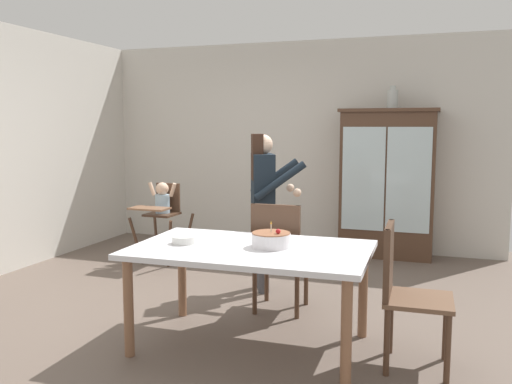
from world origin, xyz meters
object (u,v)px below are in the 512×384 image
at_px(high_chair_with_toddler, 162,207).
at_px(adult_person, 264,192).
at_px(serving_bowl, 184,240).
at_px(dining_chair_far_side, 278,250).
at_px(ceramic_vase, 393,99).
at_px(birthday_cake, 271,240).
at_px(china_cabinet, 387,183).
at_px(dining_table, 251,258).
at_px(dining_chair_right_end, 403,285).

distance_m(high_chair_with_toddler, adult_person, 1.65).
xyz_separation_m(high_chair_with_toddler, serving_bowl, (1.31, -2.04, 0.11)).
bearing_deg(high_chair_with_toddler, adult_person, -22.99).
bearing_deg(serving_bowl, dining_chair_far_side, 57.83).
relative_size(ceramic_vase, high_chair_with_toddler, 0.28).
bearing_deg(birthday_cake, dining_chair_far_side, 102.36).
relative_size(china_cabinet, high_chair_with_toddler, 1.91).
xyz_separation_m(china_cabinet, dining_table, (-0.65, -3.13, -0.25)).
bearing_deg(adult_person, birthday_cake, 175.97).
bearing_deg(dining_table, dining_chair_right_end, 1.11).
bearing_deg(dining_table, birthday_cake, 17.51).
distance_m(serving_bowl, dining_chair_far_side, 0.95).
bearing_deg(serving_bowl, high_chair_with_toddler, 122.68).
relative_size(serving_bowl, dining_chair_far_side, 0.19).
relative_size(serving_bowl, dining_chair_right_end, 0.19).
xyz_separation_m(china_cabinet, ceramic_vase, (0.03, 0.00, 1.02)).
distance_m(adult_person, dining_table, 1.40).
distance_m(high_chair_with_toddler, dining_chair_far_side, 2.20).
relative_size(high_chair_with_toddler, adult_person, 0.62).
height_order(ceramic_vase, dining_chair_far_side, ceramic_vase).
bearing_deg(dining_table, serving_bowl, -174.50).
height_order(china_cabinet, dining_chair_far_side, china_cabinet).
bearing_deg(adult_person, dining_table, 169.86).
height_order(adult_person, dining_table, adult_person).
bearing_deg(dining_table, ceramic_vase, 77.63).
height_order(china_cabinet, dining_table, china_cabinet).
distance_m(ceramic_vase, birthday_cake, 3.34).
distance_m(high_chair_with_toddler, dining_chair_right_end, 3.49).
distance_m(dining_table, dining_chair_right_end, 1.07).
distance_m(dining_table, dining_chair_far_side, 0.74).
distance_m(adult_person, serving_bowl, 1.39).
xyz_separation_m(dining_table, serving_bowl, (-0.51, -0.05, 0.11)).
xyz_separation_m(serving_bowl, dining_chair_far_side, (0.49, 0.78, -0.21)).
distance_m(adult_person, birthday_cake, 1.37).
distance_m(dining_table, birthday_cake, 0.20).
bearing_deg(ceramic_vase, dining_chair_right_end, -83.11).
xyz_separation_m(ceramic_vase, adult_person, (-1.03, -1.82, -0.96)).
bearing_deg(dining_table, dining_chair_far_side, 91.05).
relative_size(china_cabinet, dining_table, 1.06).
distance_m(adult_person, dining_chair_right_end, 1.96).
bearing_deg(high_chair_with_toddler, dining_table, -46.14).
bearing_deg(ceramic_vase, dining_table, -102.37).
relative_size(ceramic_vase, birthday_cake, 0.96).
relative_size(high_chair_with_toddler, serving_bowl, 5.28).
relative_size(high_chair_with_toddler, dining_table, 0.55).
height_order(dining_table, dining_chair_right_end, dining_chair_right_end).
height_order(serving_bowl, dining_chair_far_side, dining_chair_far_side).
distance_m(dining_table, serving_bowl, 0.52).
bearing_deg(high_chair_with_toddler, china_cabinet, 26.31).
relative_size(dining_table, dining_chair_right_end, 1.78).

